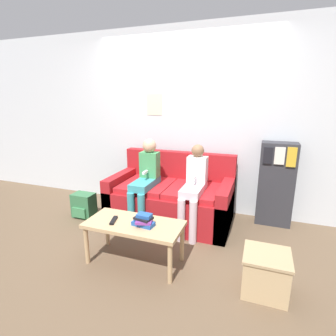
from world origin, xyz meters
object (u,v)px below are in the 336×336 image
object	(u,v)px
person_right	(194,185)
bookshelf	(276,184)
couch	(171,199)
person_left	(146,177)
tv_remote	(114,220)
storage_box	(265,273)
coffee_table	(134,228)
backpack	(84,205)

from	to	relation	value
person_right	bookshelf	bearing A→B (deg)	31.24
couch	person_right	bearing A→B (deg)	-30.90
person_left	tv_remote	bearing A→B (deg)	-86.85
person_left	storage_box	xyz separation A→B (m)	(1.50, -0.85, -0.46)
coffee_table	storage_box	bearing A→B (deg)	-0.35
person_right	storage_box	world-z (taller)	person_right
couch	storage_box	bearing A→B (deg)	-40.92
tv_remote	bookshelf	distance (m)	2.12
person_left	storage_box	distance (m)	1.79
couch	person_left	xyz separation A→B (m)	(-0.28, -0.21, 0.34)
person_right	bookshelf	world-z (taller)	bookshelf
person_left	storage_box	size ratio (longest dim) A/B	2.90
person_left	person_right	world-z (taller)	person_left
backpack	bookshelf	bearing A→B (deg)	15.56
person_left	backpack	size ratio (longest dim) A/B	3.30
couch	coffee_table	bearing A→B (deg)	-91.56
couch	backpack	bearing A→B (deg)	-164.08
tv_remote	bookshelf	size ratio (longest dim) A/B	0.16
coffee_table	bookshelf	xyz separation A→B (m)	(1.34, 1.41, 0.17)
couch	storage_box	world-z (taller)	couch
couch	coffee_table	size ratio (longest dim) A/B	1.66
coffee_table	storage_box	xyz separation A→B (m)	(1.25, -0.01, -0.20)
bookshelf	backpack	size ratio (longest dim) A/B	3.23
coffee_table	storage_box	world-z (taller)	coffee_table
person_left	person_right	bearing A→B (deg)	-0.89
person_right	backpack	bearing A→B (deg)	-175.53
storage_box	backpack	bearing A→B (deg)	163.41
person_right	tv_remote	world-z (taller)	person_right
bookshelf	storage_box	distance (m)	1.47
tv_remote	storage_box	xyz separation A→B (m)	(1.46, 0.03, -0.26)
tv_remote	backpack	world-z (taller)	tv_remote
tv_remote	bookshelf	xyz separation A→B (m)	(1.55, 1.45, 0.11)
person_right	storage_box	xyz separation A→B (m)	(0.86, -0.84, -0.43)
coffee_table	person_left	xyz separation A→B (m)	(-0.25, 0.84, 0.26)
tv_remote	backpack	bearing A→B (deg)	126.34
tv_remote	storage_box	world-z (taller)	tv_remote
backpack	coffee_table	bearing A→B (deg)	-31.45
backpack	person_left	bearing A→B (deg)	8.26
couch	person_right	world-z (taller)	person_right
couch	backpack	size ratio (longest dim) A/B	4.74
bookshelf	coffee_table	bearing A→B (deg)	-133.61
person_right	couch	bearing A→B (deg)	149.10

